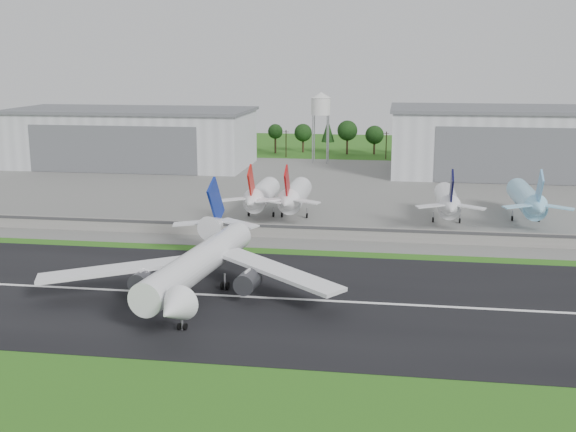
% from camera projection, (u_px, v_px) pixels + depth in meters
% --- Properties ---
extents(ground, '(600.00, 600.00, 0.00)m').
position_uv_depth(ground, '(232.00, 316.00, 124.15)').
color(ground, '#226016').
rests_on(ground, ground).
extents(runway, '(320.00, 60.00, 0.10)m').
position_uv_depth(runway, '(245.00, 297.00, 133.79)').
color(runway, black).
rests_on(runway, ground).
extents(runway_centerline, '(220.00, 1.00, 0.02)m').
position_uv_depth(runway_centerline, '(245.00, 297.00, 133.78)').
color(runway_centerline, white).
rests_on(runway_centerline, runway).
extents(apron, '(320.00, 150.00, 0.10)m').
position_uv_depth(apron, '(314.00, 191.00, 239.94)').
color(apron, slate).
rests_on(apron, ground).
extents(blast_fence, '(240.00, 0.61, 3.50)m').
position_uv_depth(blast_fence, '(283.00, 231.00, 176.82)').
color(blast_fence, gray).
rests_on(blast_fence, ground).
extents(hangar_west, '(97.00, 44.00, 23.20)m').
position_uv_depth(hangar_west, '(132.00, 137.00, 292.68)').
color(hangar_west, silver).
rests_on(hangar_west, ground).
extents(hangar_east, '(102.00, 47.00, 25.20)m').
position_uv_depth(hangar_east, '(528.00, 142.00, 269.42)').
color(hangar_east, silver).
rests_on(hangar_east, ground).
extents(water_tower, '(8.40, 8.40, 29.40)m').
position_uv_depth(water_tower, '(321.00, 104.00, 298.12)').
color(water_tower, '#99999E').
rests_on(water_tower, ground).
extents(utility_poles, '(230.00, 3.00, 12.00)m').
position_uv_depth(utility_poles, '(335.00, 158.00, 317.15)').
color(utility_poles, black).
rests_on(utility_poles, ground).
extents(treeline, '(320.00, 16.00, 22.00)m').
position_uv_depth(treeline, '(338.00, 154.00, 331.63)').
color(treeline, black).
rests_on(treeline, ground).
extents(main_airliner, '(56.87, 59.25, 18.17)m').
position_uv_depth(main_airliner, '(198.00, 270.00, 133.61)').
color(main_airliner, white).
rests_on(main_airliner, runway).
extents(parked_jet_red_a, '(7.36, 31.29, 16.82)m').
position_uv_depth(parked_jet_red_a, '(260.00, 196.00, 198.16)').
color(parked_jet_red_a, white).
rests_on(parked_jet_red_a, ground).
extents(parked_jet_red_b, '(7.36, 31.29, 16.92)m').
position_uv_depth(parked_jet_red_b, '(294.00, 196.00, 196.76)').
color(parked_jet_red_b, white).
rests_on(parked_jet_red_b, ground).
extents(parked_jet_navy, '(7.36, 31.29, 16.70)m').
position_uv_depth(parked_jet_navy, '(448.00, 201.00, 190.65)').
color(parked_jet_navy, silver).
rests_on(parked_jet_navy, ground).
extents(parked_jet_skyblue, '(7.36, 37.29, 16.89)m').
position_uv_depth(parked_jet_skyblue, '(528.00, 200.00, 192.31)').
color(parked_jet_skyblue, '#91D6FA').
rests_on(parked_jet_skyblue, ground).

